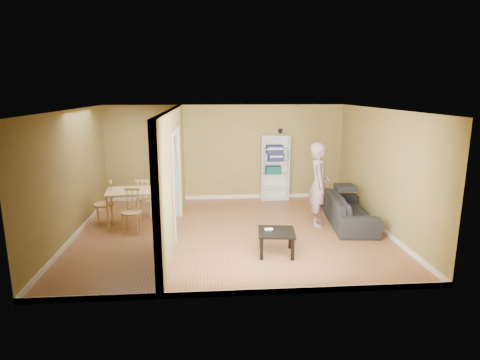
# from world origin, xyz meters

# --- Properties ---
(room_shell) EXTENTS (6.50, 6.50, 6.50)m
(room_shell) POSITION_xyz_m (0.00, 0.00, 1.30)
(room_shell) COLOR brown
(room_shell) RESTS_ON ground
(partition) EXTENTS (0.22, 5.50, 2.60)m
(partition) POSITION_xyz_m (-1.20, 0.00, 1.30)
(partition) COLOR #A28648
(partition) RESTS_ON ground
(wall_speaker) EXTENTS (0.10, 0.10, 0.10)m
(wall_speaker) POSITION_xyz_m (1.50, 2.69, 1.90)
(wall_speaker) COLOR black
(wall_speaker) RESTS_ON room_shell
(sofa) EXTENTS (2.30, 1.18, 0.84)m
(sofa) POSITION_xyz_m (2.70, 0.37, 0.42)
(sofa) COLOR black
(sofa) RESTS_ON ground
(person) EXTENTS (0.92, 0.79, 2.20)m
(person) POSITION_xyz_m (1.97, 0.34, 1.10)
(person) COLOR slate
(person) RESTS_ON ground
(bookshelf) EXTENTS (0.76, 0.33, 1.80)m
(bookshelf) POSITION_xyz_m (1.35, 2.60, 0.90)
(bookshelf) COLOR white
(bookshelf) RESTS_ON ground
(paper_box_teal) EXTENTS (0.41, 0.27, 0.21)m
(paper_box_teal) POSITION_xyz_m (1.30, 2.56, 0.84)
(paper_box_teal) COLOR #0F7F80
(paper_box_teal) RESTS_ON bookshelf
(paper_box_navy_b) EXTENTS (0.42, 0.27, 0.21)m
(paper_box_navy_b) POSITION_xyz_m (1.36, 2.56, 1.19)
(paper_box_navy_b) COLOR navy
(paper_box_navy_b) RESTS_ON bookshelf
(paper_box_navy_c) EXTENTS (0.44, 0.29, 0.23)m
(paper_box_navy_c) POSITION_xyz_m (1.32, 2.56, 1.42)
(paper_box_navy_c) COLOR #1C184B
(paper_box_navy_c) RESTS_ON bookshelf
(coffee_table) EXTENTS (0.67, 0.67, 0.44)m
(coffee_table) POSITION_xyz_m (0.76, -1.23, 0.38)
(coffee_table) COLOR black
(coffee_table) RESTS_ON ground
(game_controller) EXTENTS (0.15, 0.04, 0.03)m
(game_controller) POSITION_xyz_m (0.63, -1.15, 0.46)
(game_controller) COLOR white
(game_controller) RESTS_ON coffee_table
(dining_table) EXTENTS (1.28, 0.85, 0.80)m
(dining_table) POSITION_xyz_m (-2.11, 0.71, 0.72)
(dining_table) COLOR tan
(dining_table) RESTS_ON ground
(chair_left) EXTENTS (0.54, 0.54, 0.98)m
(chair_left) POSITION_xyz_m (-2.83, 0.76, 0.49)
(chair_left) COLOR #D6BB6F
(chair_left) RESTS_ON ground
(chair_near) EXTENTS (0.47, 0.47, 0.94)m
(chair_near) POSITION_xyz_m (-2.13, 0.17, 0.47)
(chair_near) COLOR #D7BD84
(chair_near) RESTS_ON ground
(chair_far) EXTENTS (0.48, 0.48, 0.95)m
(chair_far) POSITION_xyz_m (-2.00, 1.27, 0.47)
(chair_far) COLOR #D9B074
(chair_far) RESTS_ON ground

